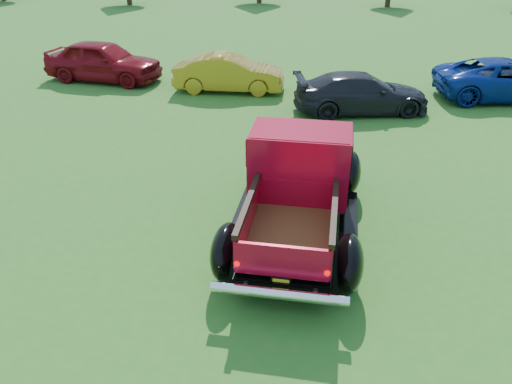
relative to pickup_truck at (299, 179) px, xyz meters
name	(u,v)px	position (x,y,z in m)	size (l,w,h in m)	color
ground	(249,250)	(-0.82, -1.13, -0.88)	(120.00, 120.00, 0.00)	#27651C
pickup_truck	(299,179)	(0.00, 0.00, 0.00)	(2.62, 5.12, 1.86)	black
show_car_red	(103,61)	(-7.32, 9.00, -0.17)	(1.69, 4.19, 1.43)	maroon
show_car_yellow	(229,73)	(-2.61, 8.22, -0.27)	(1.29, 3.69, 1.22)	#AD8317
show_car_grey	(361,93)	(1.66, 6.52, -0.30)	(1.63, 4.02, 1.17)	black
show_car_blue	(508,79)	(6.46, 8.34, -0.25)	(2.10, 4.56, 1.27)	navy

